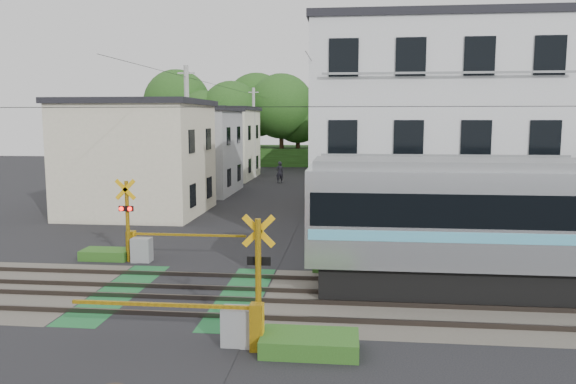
# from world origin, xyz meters

# --- Properties ---
(ground) EXTENTS (120.00, 120.00, 0.00)m
(ground) POSITION_xyz_m (0.00, 0.00, 0.00)
(ground) COLOR black
(track_bed) EXTENTS (120.00, 120.00, 0.14)m
(track_bed) POSITION_xyz_m (0.00, 0.00, 0.04)
(track_bed) COLOR #47423A
(track_bed) RESTS_ON ground
(crossing_signal_near) EXTENTS (4.74, 0.65, 3.09)m
(crossing_signal_near) POSITION_xyz_m (2.59, -3.65, 0.71)
(crossing_signal_near) COLOR #EDAB0C
(crossing_signal_near) RESTS_ON ground
(crossing_signal_far) EXTENTS (4.74, 0.65, 3.09)m
(crossing_signal_far) POSITION_xyz_m (-2.59, 3.65, 0.71)
(crossing_signal_far) COLOR #EDAB0C
(crossing_signal_far) RESTS_ON ground
(apartment_block) EXTENTS (10.20, 8.36, 9.30)m
(apartment_block) POSITION_xyz_m (8.50, 9.49, 4.66)
(apartment_block) COLOR silver
(apartment_block) RESTS_ON ground
(houses_row) EXTENTS (22.07, 31.35, 6.80)m
(houses_row) POSITION_xyz_m (0.25, 25.92, 3.24)
(houses_row) COLOR beige
(houses_row) RESTS_ON ground
(tree_hill) EXTENTS (40.00, 13.15, 11.64)m
(tree_hill) POSITION_xyz_m (0.79, 47.97, 5.76)
(tree_hill) COLOR #254E1A
(tree_hill) RESTS_ON ground
(catenary) EXTENTS (60.00, 5.04, 7.00)m
(catenary) POSITION_xyz_m (6.00, 0.03, 3.70)
(catenary) COLOR #2D2D33
(catenary) RESTS_ON ground
(utility_poles) EXTENTS (7.90, 42.00, 8.00)m
(utility_poles) POSITION_xyz_m (-1.05, 23.01, 4.08)
(utility_poles) COLOR #A5A5A0
(utility_poles) RESTS_ON ground
(pedestrian) EXTENTS (0.77, 0.66, 1.78)m
(pedestrian) POSITION_xyz_m (-0.55, 29.66, 0.89)
(pedestrian) COLOR #2F2E39
(pedestrian) RESTS_ON ground
(weed_patches) EXTENTS (10.25, 8.80, 0.40)m
(weed_patches) POSITION_xyz_m (1.76, -0.09, 0.18)
(weed_patches) COLOR #2D5E1E
(weed_patches) RESTS_ON ground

